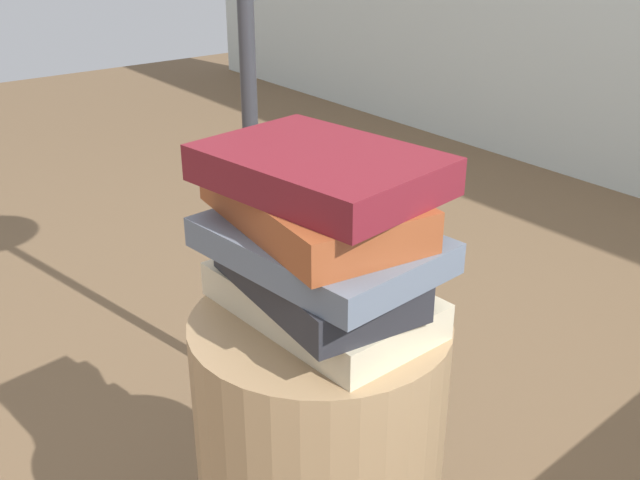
# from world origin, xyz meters

# --- Properties ---
(side_table) EXTENTS (0.34, 0.34, 0.50)m
(side_table) POSITION_xyz_m (0.00, 0.00, 0.25)
(side_table) COLOR tan
(side_table) RESTS_ON ground_plane
(book_cream) EXTENTS (0.30, 0.18, 0.05)m
(book_cream) POSITION_xyz_m (-0.01, 0.01, 0.52)
(book_cream) COLOR beige
(book_cream) RESTS_ON side_table
(book_charcoal) EXTENTS (0.28, 0.18, 0.05)m
(book_charcoal) POSITION_xyz_m (0.01, -0.01, 0.57)
(book_charcoal) COLOR #28282D
(book_charcoal) RESTS_ON book_cream
(book_slate) EXTENTS (0.30, 0.22, 0.04)m
(book_slate) POSITION_xyz_m (0.01, -0.01, 0.61)
(book_slate) COLOR slate
(book_slate) RESTS_ON book_charcoal
(book_rust) EXTENTS (0.31, 0.20, 0.05)m
(book_rust) POSITION_xyz_m (-0.01, -0.01, 0.65)
(book_rust) COLOR #994723
(book_rust) RESTS_ON book_slate
(book_maroon) EXTENTS (0.30, 0.23, 0.04)m
(book_maroon) POSITION_xyz_m (-0.00, -0.00, 0.70)
(book_maroon) COLOR maroon
(book_maroon) RESTS_ON book_rust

